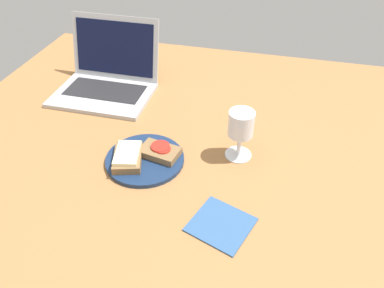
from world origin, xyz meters
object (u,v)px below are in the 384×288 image
(laptop, at_px, (107,77))
(plate, at_px, (145,159))
(napkin, at_px, (221,224))
(sandwich_with_tomato, at_px, (161,151))
(wine_glass, at_px, (241,126))
(sandwich_with_cheese, at_px, (128,156))

(laptop, bearing_deg, plate, -52.78)
(laptop, bearing_deg, napkin, -45.28)
(sandwich_with_tomato, relative_size, laptop, 0.36)
(wine_glass, bearing_deg, sandwich_with_tomato, -162.47)
(sandwich_with_tomato, xyz_separation_m, laptop, (-0.29, 0.31, 0.03))
(plate, distance_m, napkin, 0.29)
(laptop, bearing_deg, wine_glass, -26.44)
(sandwich_with_tomato, bearing_deg, sandwich_with_cheese, -150.64)
(sandwich_with_cheese, relative_size, wine_glass, 0.92)
(plate, xyz_separation_m, wine_glass, (0.24, 0.09, 0.09))
(plate, height_order, napkin, plate)
(sandwich_with_cheese, height_order, napkin, sandwich_with_cheese)
(wine_glass, bearing_deg, laptop, 153.56)
(sandwich_with_cheese, bearing_deg, wine_glass, 21.04)
(sandwich_with_cheese, height_order, wine_glass, wine_glass)
(plate, distance_m, laptop, 0.42)
(napkin, bearing_deg, sandwich_with_cheese, 152.75)
(wine_glass, height_order, napkin, wine_glass)
(sandwich_with_tomato, relative_size, wine_glass, 0.82)
(wine_glass, bearing_deg, sandwich_with_cheese, -158.96)
(plate, bearing_deg, wine_glass, 19.66)
(sandwich_with_tomato, distance_m, laptop, 0.43)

